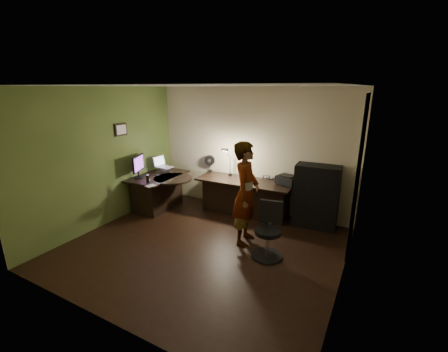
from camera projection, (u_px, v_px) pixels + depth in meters
The scene contains 27 objects.
floor at pixel (203, 247), 5.22m from camera, with size 4.50×4.00×0.01m, color black.
ceiling at pixel (199, 85), 4.45m from camera, with size 4.50×4.00×0.01m, color silver.
wall_back at pixel (251, 151), 6.52m from camera, with size 4.50×0.01×2.70m, color #C0B48D.
wall_front at pixel (98, 219), 3.15m from camera, with size 4.50×0.01×2.70m, color #C0B48D.
wall_left at pixel (104, 158), 5.87m from camera, with size 0.01×4.00×2.70m, color #C0B48D.
wall_right at pixel (351, 196), 3.80m from camera, with size 0.01×4.00×2.70m, color #C0B48D.
green_wall_overlay at pixel (105, 158), 5.86m from camera, with size 0.00×4.00×2.70m, color #4F652B.
arched_doorway at pixel (358, 177), 4.79m from camera, with size 0.01×0.90×2.60m, color black.
french_door at pixel (340, 235), 3.43m from camera, with size 0.02×0.92×2.10m, color white.
framed_picture at pixel (121, 130), 6.09m from camera, with size 0.04×0.30×0.25m, color black.
desk_left at pixel (159, 192), 6.82m from camera, with size 0.83×1.36×0.78m, color black.
desk_right at pixel (244, 198), 6.47m from camera, with size 2.06×0.72×0.77m, color black.
cabinet at pixel (316, 196), 5.85m from camera, with size 0.84×0.42×1.25m, color black.
laptop_stand at pixel (165, 169), 6.94m from camera, with size 0.24×0.20×0.10m, color silver.
laptop at pixel (165, 162), 6.89m from camera, with size 0.35×0.33×0.24m, color silver.
monitor at pixel (138, 169), 6.45m from camera, with size 0.11×0.54×0.36m, color black.
mouse at pixel (148, 180), 6.23m from camera, with size 0.06×0.09×0.04m, color silver.
phone at pixel (158, 175), 6.66m from camera, with size 0.07×0.13×0.01m, color black.
pen at pixel (155, 182), 6.15m from camera, with size 0.01×0.14×0.01m, color black.
speaker at pixel (148, 179), 6.13m from camera, with size 0.06×0.06×0.16m, color black.
notepad at pixel (151, 186), 5.93m from camera, with size 0.14×0.19×0.01m, color silver.
desk_fan at pixel (210, 163), 7.02m from camera, with size 0.24×0.13×0.37m, color black.
headphones at pixel (266, 177), 6.42m from camera, with size 0.18×0.08×0.08m, color #1D309E.
printer at pixel (288, 180), 6.07m from camera, with size 0.41×0.32×0.18m, color black.
desk_lamp at pixel (230, 161), 6.54m from camera, with size 0.17×0.32×0.70m, color black.
office_chair at pixel (268, 231), 4.80m from camera, with size 0.51×0.51×0.91m, color black.
person at pixel (246, 194), 5.16m from camera, with size 0.65×0.43×1.83m, color #D8A88C.
Camera 1 is at (2.55, -3.91, 2.68)m, focal length 24.00 mm.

